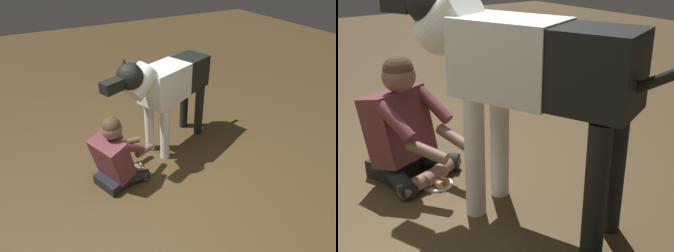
% 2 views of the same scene
% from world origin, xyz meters
% --- Properties ---
extents(ground_plane, '(15.25, 15.25, 0.00)m').
position_xyz_m(ground_plane, '(0.00, 0.00, 0.00)').
color(ground_plane, '#4A371E').
extents(person_sitting_on_floor, '(0.73, 0.61, 0.82)m').
position_xyz_m(person_sitting_on_floor, '(0.25, -0.34, 0.34)').
color(person_sitting_on_floor, black).
rests_on(person_sitting_on_floor, ground).
extents(large_dog, '(1.62, 0.78, 1.32)m').
position_xyz_m(large_dog, '(-0.55, -0.66, 0.86)').
color(large_dog, white).
rests_on(large_dog, ground).
extents(hot_dog_on_plate, '(0.20, 0.20, 0.06)m').
position_xyz_m(hot_dog_on_plate, '(0.02, -0.43, 0.03)').
color(hot_dog_on_plate, white).
rests_on(hot_dog_on_plate, ground).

